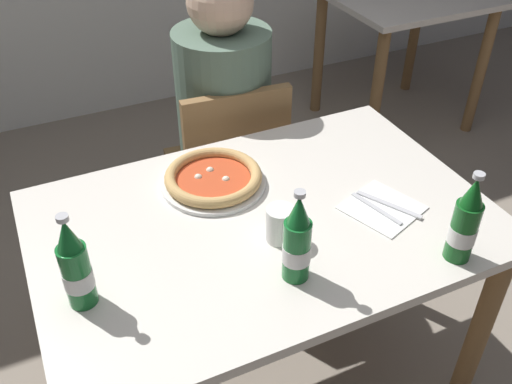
# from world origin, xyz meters

# --- Properties ---
(dining_table_main) EXTENTS (1.20, 0.80, 0.75)m
(dining_table_main) POSITION_xyz_m (0.00, 0.00, 0.64)
(dining_table_main) COLOR silver
(dining_table_main) RESTS_ON ground_plane
(chair_behind_table) EXTENTS (0.43, 0.43, 0.85)m
(chair_behind_table) POSITION_xyz_m (0.15, 0.61, 0.48)
(chair_behind_table) COLOR olive
(chair_behind_table) RESTS_ON ground_plane
(diner_seated) EXTENTS (0.34, 0.34, 1.21)m
(diner_seated) POSITION_xyz_m (0.16, 0.66, 0.58)
(diner_seated) COLOR #2D3342
(diner_seated) RESTS_ON ground_plane
(dining_table_background) EXTENTS (0.80, 0.70, 0.75)m
(dining_table_background) POSITION_xyz_m (1.47, 1.33, 0.59)
(dining_table_background) COLOR silver
(dining_table_background) RESTS_ON ground_plane
(pizza_margherita_near) EXTENTS (0.30, 0.30, 0.04)m
(pizza_margherita_near) POSITION_xyz_m (-0.07, 0.19, 0.77)
(pizza_margherita_near) COLOR white
(pizza_margherita_near) RESTS_ON dining_table_main
(beer_bottle_left) EXTENTS (0.07, 0.07, 0.25)m
(beer_bottle_left) POSITION_xyz_m (0.36, -0.33, 0.85)
(beer_bottle_left) COLOR #14591E
(beer_bottle_left) RESTS_ON dining_table_main
(beer_bottle_center) EXTENTS (0.07, 0.07, 0.25)m
(beer_bottle_center) POSITION_xyz_m (-0.49, -0.09, 0.85)
(beer_bottle_center) COLOR #196B2D
(beer_bottle_center) RESTS_ON dining_table_main
(beer_bottle_right) EXTENTS (0.07, 0.07, 0.25)m
(beer_bottle_right) POSITION_xyz_m (-0.03, -0.22, 0.85)
(beer_bottle_right) COLOR #196B2D
(beer_bottle_right) RESTS_ON dining_table_main
(napkin_with_cutlery) EXTENTS (0.23, 0.23, 0.01)m
(napkin_with_cutlery) POSITION_xyz_m (0.31, -0.10, 0.75)
(napkin_with_cutlery) COLOR white
(napkin_with_cutlery) RESTS_ON dining_table_main
(paper_cup) EXTENTS (0.07, 0.07, 0.09)m
(paper_cup) POSITION_xyz_m (0.00, -0.09, 0.80)
(paper_cup) COLOR white
(paper_cup) RESTS_ON dining_table_main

